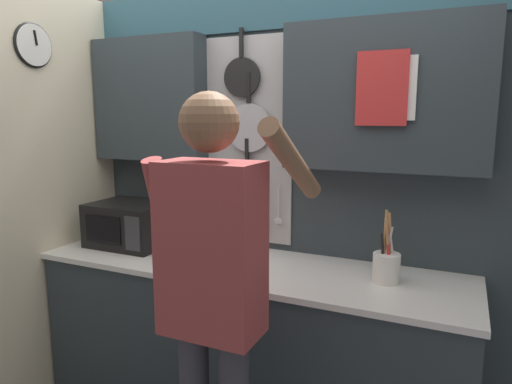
# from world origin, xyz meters

# --- Properties ---
(base_cabinet_counter) EXTENTS (2.31, 0.65, 0.93)m
(base_cabinet_counter) POSITION_xyz_m (0.00, -0.00, 0.46)
(base_cabinet_counter) COLOR #2D383D
(base_cabinet_counter) RESTS_ON ground_plane
(back_wall_unit) EXTENTS (2.88, 0.23, 2.43)m
(back_wall_unit) POSITION_xyz_m (0.02, 0.29, 1.49)
(back_wall_unit) COLOR #2D383D
(back_wall_unit) RESTS_ON ground_plane
(side_wall) EXTENTS (0.07, 1.60, 2.43)m
(side_wall) POSITION_xyz_m (-1.18, -0.39, 1.23)
(side_wall) COLOR beige
(side_wall) RESTS_ON ground_plane
(microwave) EXTENTS (0.46, 0.37, 0.26)m
(microwave) POSITION_xyz_m (-0.80, 0.03, 1.06)
(microwave) COLOR black
(microwave) RESTS_ON base_cabinet_counter
(knife_block) EXTENTS (0.11, 0.15, 0.27)m
(knife_block) POSITION_xyz_m (-0.20, 0.04, 1.03)
(knife_block) COLOR brown
(knife_block) RESTS_ON base_cabinet_counter
(utensil_crock) EXTENTS (0.13, 0.13, 0.35)m
(utensil_crock) POSITION_xyz_m (0.72, 0.04, 1.01)
(utensil_crock) COLOR white
(utensil_crock) RESTS_ON base_cabinet_counter
(person) EXTENTS (0.54, 0.64, 1.80)m
(person) POSITION_xyz_m (0.18, -0.66, 1.08)
(person) COLOR #383842
(person) RESTS_ON ground_plane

